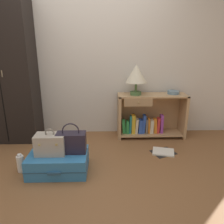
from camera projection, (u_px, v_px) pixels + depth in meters
ground_plane at (82, 183)px, 2.34m from camera, size 9.00×9.00×0.00m
back_wall at (88, 53)px, 3.38m from camera, size 6.40×0.10×2.60m
wardrobe at (6, 72)px, 3.14m from camera, size 0.81×0.47×2.10m
bookshelf at (149, 117)px, 3.47m from camera, size 1.06×0.37×0.69m
table_lamp at (136, 75)px, 3.24m from camera, size 0.32×0.32×0.46m
bowl at (173, 92)px, 3.38m from camera, size 0.18×0.18×0.05m
suitcase_large at (59, 162)px, 2.53m from camera, size 0.68×0.48×0.23m
train_case at (51, 144)px, 2.45m from camera, size 0.33×0.21×0.31m
handbag at (71, 142)px, 2.49m from camera, size 0.33×0.17×0.35m
bottle at (21, 163)px, 2.52m from camera, size 0.08×0.08×0.22m
open_book_on_floor at (163, 152)px, 2.99m from camera, size 0.38×0.34×0.02m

